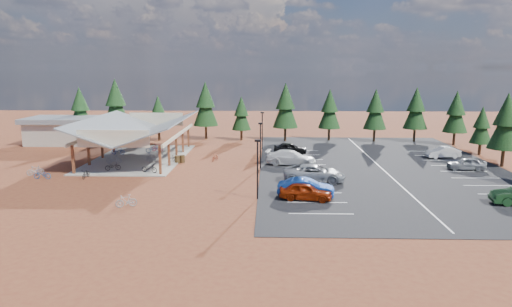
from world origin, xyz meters
name	(u,v)px	position (x,y,z in m)	size (l,w,h in m)	color
ground	(214,172)	(0.00, 0.00, 0.00)	(140.00, 140.00, 0.00)	maroon
asphalt_lot	(380,167)	(18.50, 3.00, 0.02)	(27.00, 44.00, 0.04)	black
concrete_pad	(140,158)	(-10.00, 7.00, 0.05)	(10.60, 18.60, 0.10)	gray
bike_pavilion	(138,128)	(-10.00, 7.00, 3.82)	(11.65, 19.40, 4.97)	#60291B
outbuilding	(66,130)	(-24.00, 18.00, 2.03)	(11.00, 7.00, 3.90)	#ADA593
lamp_post_0	(258,165)	(5.00, -10.00, 2.98)	(0.50, 0.25, 5.14)	black
lamp_post_1	(260,142)	(5.00, 2.00, 2.98)	(0.50, 0.25, 5.14)	black
lamp_post_2	(262,128)	(5.00, 14.00, 2.98)	(0.50, 0.25, 5.14)	black
trash_bin_0	(177,159)	(-4.85, 4.58, 0.45)	(0.60, 0.60, 0.90)	#3D2D16
trash_bin_1	(182,159)	(-4.31, 4.92, 0.45)	(0.60, 0.60, 0.90)	#3D2D16
pine_0	(80,108)	(-23.07, 21.46, 5.00)	(3.51, 3.51, 8.19)	#382314
pine_1	(116,103)	(-17.83, 22.37, 5.74)	(4.03, 4.03, 9.40)	#382314
pine_2	(158,113)	(-10.99, 21.31, 4.21)	(2.96, 2.96, 6.90)	#382314
pine_3	(205,104)	(-3.95, 22.83, 5.47)	(3.85, 3.85, 8.96)	#382314
pine_4	(241,113)	(1.66, 21.94, 4.14)	(2.91, 2.91, 6.79)	#382314
pine_5	(286,106)	(8.37, 21.08, 5.40)	(3.80, 3.80, 8.85)	#382314
pine_6	(330,109)	(15.15, 22.26, 4.81)	(3.38, 3.38, 7.88)	#382314
pine_7	(375,109)	(21.88, 21.37, 4.87)	(3.42, 3.42, 7.97)	#382314
pine_8	(416,108)	(27.91, 21.33, 5.04)	(3.54, 3.54, 8.25)	#382314
pine_11	(506,122)	(32.47, 3.92, 5.12)	(3.60, 3.60, 8.38)	#382314
pine_12	(482,125)	(33.03, 10.91, 3.83)	(2.69, 2.69, 6.28)	#382314
pine_13	(456,112)	(32.65, 18.31, 4.80)	(3.38, 3.38, 7.87)	#382314
bike_0	(113,166)	(-10.98, 0.17, 0.52)	(0.56, 1.61, 0.84)	black
bike_1	(114,159)	(-12.01, 3.57, 0.63)	(0.50, 1.76, 1.06)	#9899A0
bike_2	(118,151)	(-13.39, 9.20, 0.57)	(0.62, 1.79, 0.94)	navy
bike_3	(137,144)	(-12.43, 14.34, 0.62)	(0.49, 1.73, 1.04)	maroon
bike_4	(149,168)	(-6.74, -0.80, 0.57)	(0.63, 1.81, 0.95)	black
bike_5	(152,157)	(-7.90, 4.81, 0.63)	(0.49, 1.75, 1.05)	gray
bike_6	(153,149)	(-9.25, 10.77, 0.60)	(0.66, 1.88, 0.99)	navy
bike_7	(157,148)	(-8.88, 11.48, 0.62)	(0.49, 1.73, 1.04)	maroon
bike_8	(86,174)	(-12.62, -3.09, 0.46)	(0.61, 1.75, 0.92)	black
bike_9	(35,170)	(-18.45, -1.93, 0.50)	(0.47, 1.67, 1.00)	gray
bike_10	(42,174)	(-16.87, -3.63, 0.49)	(0.65, 1.87, 0.98)	#154D95
bike_13	(126,201)	(-5.51, -12.62, 0.51)	(0.48, 1.71, 1.03)	gray
bike_15	(215,157)	(-0.55, 6.02, 0.44)	(0.42, 1.48, 0.89)	maroon
bike_16	(176,158)	(-5.07, 5.22, 0.43)	(0.57, 1.64, 0.86)	black
car_0	(306,191)	(9.10, -10.22, 0.80)	(1.79, 4.45, 1.52)	maroon
car_1	(306,188)	(9.17, -9.35, 0.84)	(1.69, 4.85, 1.60)	#113994
car_2	(314,173)	(10.42, -3.90, 0.88)	(2.78, 6.03, 1.68)	gray
car_3	(291,158)	(8.49, 3.91, 0.87)	(2.34, 5.75, 1.67)	white
car_4	(290,148)	(8.69, 10.70, 0.77)	(1.72, 4.29, 1.46)	black
car_8	(466,164)	(27.54, 1.79, 0.72)	(1.61, 4.01, 1.37)	gray
car_9	(443,152)	(27.47, 8.56, 0.73)	(1.46, 4.18, 1.38)	silver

